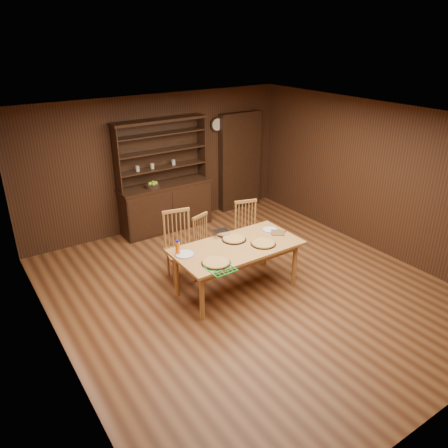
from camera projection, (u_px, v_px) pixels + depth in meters
floor at (249, 290)px, 6.74m from camera, size 6.00×6.00×0.00m
room_shell at (251, 194)px, 6.09m from camera, size 6.00×6.00×6.00m
china_hutch at (165, 200)px, 8.58m from camera, size 1.84×0.52×2.17m
doorway at (240, 161)px, 9.47m from camera, size 1.00×0.18×2.10m
wall_clock at (217, 124)px, 8.88m from camera, size 0.30×0.05×0.30m
dining_table at (237, 251)px, 6.48m from camera, size 1.91×0.95×0.75m
chair_left at (179, 243)px, 6.87m from camera, size 0.54×0.53×1.13m
chair_center at (204, 240)px, 7.23m from camera, size 0.47×0.46×0.92m
chair_right at (247, 228)px, 7.52m from camera, size 0.52×0.50×1.03m
pizza_left at (216, 262)px, 5.96m from camera, size 0.41×0.41×0.04m
pizza_right at (263, 243)px, 6.49m from camera, size 0.38×0.38×0.04m
pizza_center at (234, 239)px, 6.63m from camera, size 0.38×0.38×0.04m
cooling_rack at (221, 268)px, 5.83m from camera, size 0.42×0.42×0.02m
plate_left at (185, 254)px, 6.19m from camera, size 0.27×0.27×0.02m
plate_right at (270, 230)px, 6.95m from camera, size 0.24×0.24×0.02m
foil_dish at (221, 233)px, 6.74m from camera, size 0.25×0.20×0.09m
juice_bottle at (178, 248)px, 6.17m from camera, size 0.07×0.07×0.22m
pot_holder_a at (278, 232)px, 6.86m from camera, size 0.27×0.27×0.01m
pot_holder_b at (278, 233)px, 6.85m from camera, size 0.28×0.28×0.02m
fruit_bowl at (153, 185)px, 8.23m from camera, size 0.28×0.28×0.12m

